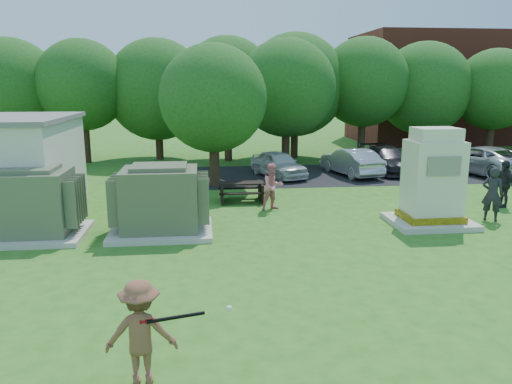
{
  "coord_description": "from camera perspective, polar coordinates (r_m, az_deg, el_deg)",
  "views": [
    {
      "loc": [
        -1.56,
        -10.11,
        4.41
      ],
      "look_at": [
        0.0,
        4.0,
        1.3
      ],
      "focal_mm": 35.0,
      "sensor_mm": 36.0,
      "label": 1
    }
  ],
  "objects": [
    {
      "name": "ground",
      "position": [
        11.13,
        2.3,
        -10.98
      ],
      "size": [
        120.0,
        120.0,
        0.0
      ],
      "primitive_type": "plane",
      "color": "#2D6619",
      "rests_on": "ground"
    },
    {
      "name": "brick_building",
      "position": [
        41.95,
        21.91,
        10.92
      ],
      "size": [
        15.0,
        8.0,
        8.0
      ],
      "primitive_type": "cube",
      "color": "maroon",
      "rests_on": "ground"
    },
    {
      "name": "parking_strip",
      "position": [
        25.49,
        13.43,
        2.06
      ],
      "size": [
        20.0,
        6.0,
        0.01
      ],
      "primitive_type": "cube",
      "color": "#232326",
      "rests_on": "ground"
    },
    {
      "name": "transformer_left",
      "position": [
        15.8,
        -24.37,
        -1.34
      ],
      "size": [
        3.0,
        2.4,
        2.07
      ],
      "color": "beige",
      "rests_on": "ground"
    },
    {
      "name": "transformer_right",
      "position": [
        15.06,
        -10.87,
        -1.07
      ],
      "size": [
        3.0,
        2.4,
        2.07
      ],
      "color": "beige",
      "rests_on": "ground"
    },
    {
      "name": "generator_cabinet",
      "position": [
        16.57,
        19.52,
        0.97
      ],
      "size": [
        2.52,
        2.06,
        3.07
      ],
      "color": "beige",
      "rests_on": "ground"
    },
    {
      "name": "picnic_table",
      "position": [
        18.9,
        -1.68,
        0.29
      ],
      "size": [
        1.72,
        1.29,
        0.74
      ],
      "color": "black",
      "rests_on": "ground"
    },
    {
      "name": "batter",
      "position": [
        7.79,
        -13.04,
        -15.44
      ],
      "size": [
        1.06,
        0.61,
        1.64
      ],
      "primitive_type": "imported",
      "rotation": [
        0.0,
        0.0,
        3.14
      ],
      "color": "brown",
      "rests_on": "ground"
    },
    {
      "name": "person_by_generator",
      "position": [
        17.88,
        25.4,
        -0.21
      ],
      "size": [
        0.77,
        0.73,
        1.78
      ],
      "primitive_type": "imported",
      "rotation": [
        0.0,
        0.0,
        2.5
      ],
      "color": "#222227",
      "rests_on": "ground"
    },
    {
      "name": "person_at_picnic",
      "position": [
        17.6,
        1.92,
        0.61
      ],
      "size": [
        0.97,
        0.87,
        1.66
      ],
      "primitive_type": "imported",
      "rotation": [
        0.0,
        0.0,
        0.35
      ],
      "color": "#E57982",
      "rests_on": "ground"
    },
    {
      "name": "person_walking_right",
      "position": [
        20.11,
        26.48,
        0.87
      ],
      "size": [
        0.46,
        1.02,
        1.71
      ],
      "primitive_type": "imported",
      "rotation": [
        0.0,
        0.0,
        4.76
      ],
      "color": "#252429",
      "rests_on": "ground"
    },
    {
      "name": "car_white",
      "position": [
        23.84,
        2.58,
        3.21
      ],
      "size": [
        2.65,
        3.95,
        1.25
      ],
      "primitive_type": "imported",
      "rotation": [
        0.0,
        0.0,
        0.35
      ],
      "color": "silver",
      "rests_on": "ground"
    },
    {
      "name": "car_silver_a",
      "position": [
        24.75,
        10.8,
        3.42
      ],
      "size": [
        2.28,
        4.21,
        1.32
      ],
      "primitive_type": "imported",
      "rotation": [
        0.0,
        0.0,
        3.37
      ],
      "color": "#B7B6BB",
      "rests_on": "ground"
    },
    {
      "name": "car_dark",
      "position": [
        25.94,
        14.85,
        3.58
      ],
      "size": [
        1.94,
        4.45,
        1.27
      ],
      "primitive_type": "imported",
      "rotation": [
        0.0,
        0.0,
        0.04
      ],
      "color": "black",
      "rests_on": "ground"
    },
    {
      "name": "car_silver_b",
      "position": [
        27.11,
        24.3,
        3.37
      ],
      "size": [
        3.61,
        5.4,
        1.38
      ],
      "primitive_type": "imported",
      "rotation": [
        0.0,
        0.0,
        3.43
      ],
      "color": "silver",
      "rests_on": "ground"
    },
    {
      "name": "batting_equipment",
      "position": [
        7.52,
        -8.78,
        -13.89
      ],
      "size": [
        1.33,
        0.27,
        0.22
      ],
      "color": "black",
      "rests_on": "ground"
    },
    {
      "name": "tree_row",
      "position": [
        28.8,
        0.3,
        11.85
      ],
      "size": [
        41.3,
        13.3,
        7.3
      ],
      "color": "#47301E",
      "rests_on": "ground"
    }
  ]
}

